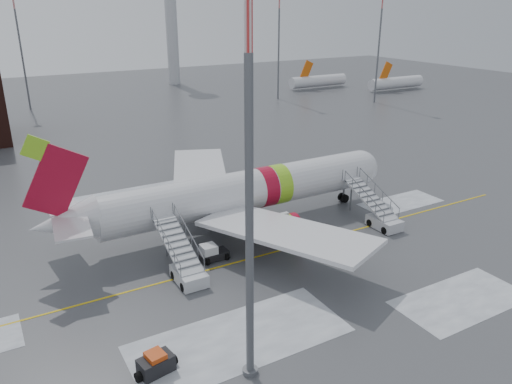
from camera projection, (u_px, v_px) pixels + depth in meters
ground at (247, 253)px, 42.75m from camera, size 260.00×260.00×0.00m
airliner at (237, 193)px, 46.73m from camera, size 35.03×32.97×11.18m
airstair_fwd at (379, 215)px, 47.82m from camera, size 2.05×7.70×3.48m
airstair_aft at (185, 266)px, 38.56m from camera, size 2.05×7.70×3.48m
pushback_tug at (212, 253)px, 41.45m from camera, size 2.46×1.85×1.40m
baggage_tractor at (156, 364)px, 28.70m from camera, size 2.67×1.53×1.34m
light_mast_near at (249, 180)px, 24.69m from camera, size 1.20×1.20×22.69m
control_tower at (171, 10)px, 127.26m from camera, size 6.40×6.40×30.00m
light_mast_far_ne at (279, 35)px, 107.74m from camera, size 1.20×1.20×24.25m
light_mast_far_n at (19, 38)px, 97.55m from camera, size 1.20×1.20×24.25m
light_mast_far_e at (380, 36)px, 103.79m from camera, size 1.20×1.20×24.25m
distant_aircraft at (344, 90)px, 123.76m from camera, size 35.00×18.00×8.00m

